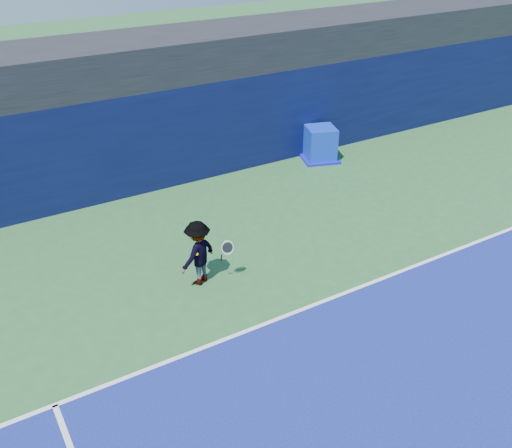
% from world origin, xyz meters
% --- Properties ---
extents(ground, '(80.00, 80.00, 0.00)m').
position_xyz_m(ground, '(0.00, 0.00, 0.00)').
color(ground, '#2A5E2E').
rests_on(ground, ground).
extents(baseline, '(24.00, 0.10, 0.01)m').
position_xyz_m(baseline, '(0.00, 3.00, 0.01)').
color(baseline, white).
rests_on(baseline, ground).
extents(stadium_band, '(36.00, 3.00, 1.20)m').
position_xyz_m(stadium_band, '(0.00, 11.50, 3.60)').
color(stadium_band, black).
rests_on(stadium_band, back_wall_assembly).
extents(back_wall_assembly, '(36.00, 1.03, 3.00)m').
position_xyz_m(back_wall_assembly, '(-0.00, 10.50, 1.50)').
color(back_wall_assembly, '#090F36').
rests_on(back_wall_assembly, ground).
extents(equipment_cart, '(1.48, 1.48, 1.12)m').
position_xyz_m(equipment_cart, '(5.40, 9.46, 0.51)').
color(equipment_cart, '#0D2DBC').
rests_on(equipment_cart, ground).
extents(tennis_player, '(1.31, 0.94, 1.57)m').
position_xyz_m(tennis_player, '(-1.21, 5.06, 0.78)').
color(tennis_player, white).
rests_on(tennis_player, ground).
extents(tennis_ball, '(0.07, 0.07, 0.07)m').
position_xyz_m(tennis_ball, '(-1.33, 4.87, 0.90)').
color(tennis_ball, yellow).
rests_on(tennis_ball, ground).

